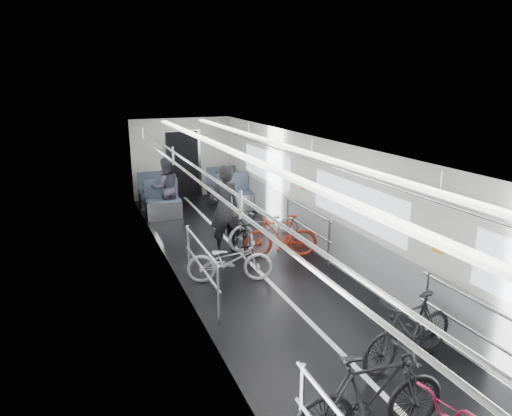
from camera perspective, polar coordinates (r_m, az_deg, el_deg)
The scene contains 9 objects.
car_shell at distance 9.14m, azimuth -1.76°, elevation 0.69°, with size 3.02×14.01×2.41m.
bike_left_mid at distance 5.00m, azimuth 14.24°, elevation -21.89°, with size 0.47×1.67×1.00m, color black.
bike_left_far at distance 8.19m, azimuth -3.31°, elevation -6.52°, with size 0.54×1.54×0.81m, color silver.
bike_right_near at distance 6.24m, azimuth 18.63°, elevation -14.30°, with size 0.44×1.57×0.94m, color black.
bike_right_mid at distance 9.75m, azimuth 1.16°, elevation -2.43°, with size 0.61×1.74×0.91m, color #9D9EA2.
bike_right_far at distance 9.27m, azimuth 3.10°, elevation -3.50°, with size 0.42×1.49×0.90m, color maroon.
bike_aisle at distance 9.57m, azimuth -1.79°, elevation -2.78°, with size 0.61×1.74×0.92m, color black.
person_standing at distance 9.42m, azimuth -3.97°, elevation -0.16°, with size 0.67×0.44×1.85m, color black.
person_seated at distance 12.07m, azimuth -11.21°, elevation 2.50°, with size 0.77×0.60×1.58m, color #2A282F.
Camera 1 is at (-3.04, -6.50, 3.52)m, focal length 32.00 mm.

